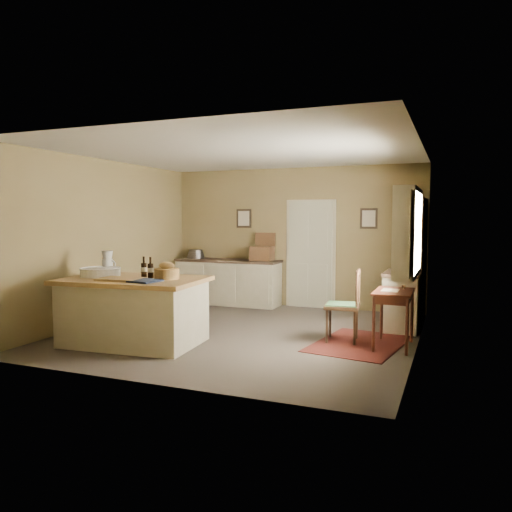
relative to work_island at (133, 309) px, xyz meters
The scene contains 16 objects.
ground 1.70m from the work_island, 45.01° to the left, with size 5.00×5.00×0.00m, color #52473F.
wall_back 3.93m from the work_island, 72.49° to the left, with size 5.00×0.10×2.70m, color olive.
wall_front 1.97m from the work_island, 49.45° to the right, with size 5.00×0.10×2.70m, color olive.
wall_left 1.97m from the work_island, 139.44° to the left, with size 0.10×5.00×2.70m, color olive.
wall_right 3.93m from the work_island, 17.52° to the left, with size 0.10×5.00×2.70m, color olive.
ceiling 2.75m from the work_island, 45.01° to the left, with size 5.00×5.00×0.00m, color silver.
door 3.96m from the work_island, 67.47° to the left, with size 0.97×0.06×2.11m, color beige.
framed_prints 4.07m from the work_island, 69.57° to the left, with size 2.82×0.02×0.38m.
window 3.85m from the work_island, 14.92° to the left, with size 0.25×1.99×1.12m.
work_island is the anchor object (origin of this frame).
sideboard 3.35m from the work_island, 91.97° to the left, with size 2.13×0.60×1.18m.
rug 3.15m from the work_island, 21.21° to the left, with size 1.10×1.60×0.01m, color #44100D.
writing_desk 3.54m from the work_island, 18.59° to the left, with size 0.49×0.81×0.82m.
desk_chair 2.90m from the work_island, 24.08° to the left, with size 0.47×0.47×1.00m, color black, non-canonical shape.
right_cabinet 4.07m from the work_island, 34.62° to the left, with size 0.53×0.96×0.99m.
shelving_unit 4.65m from the work_island, 40.64° to the left, with size 0.35×0.92×2.05m.
Camera 1 is at (2.94, -6.82, 1.74)m, focal length 35.00 mm.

